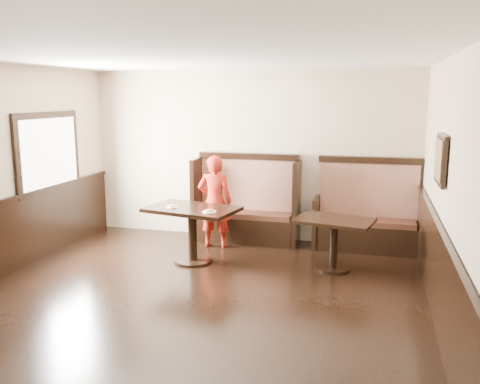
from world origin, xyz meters
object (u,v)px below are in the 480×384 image
(booth_main, at_px, (247,209))
(table_main, at_px, (192,220))
(table_neighbor, at_px, (334,232))
(child, at_px, (215,202))
(booth_neighbor, at_px, (367,219))

(booth_main, bearing_deg, table_main, -110.39)
(table_neighbor, relative_size, child, 0.78)
(booth_main, bearing_deg, booth_neighbor, -0.05)
(table_neighbor, bearing_deg, booth_main, 155.70)
(child, bearing_deg, table_neighbor, 155.18)
(booth_neighbor, height_order, table_neighbor, booth_neighbor)
(child, bearing_deg, booth_main, -135.76)
(table_main, relative_size, table_neighbor, 1.22)
(booth_neighbor, bearing_deg, table_neighbor, -111.53)
(table_neighbor, bearing_deg, booth_neighbor, 80.04)
(table_main, bearing_deg, booth_neighbor, 39.28)
(booth_main, height_order, table_main, booth_main)
(booth_neighbor, relative_size, child, 1.12)
(booth_main, distance_m, table_main, 1.39)
(booth_main, height_order, table_neighbor, booth_main)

